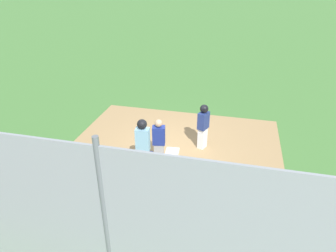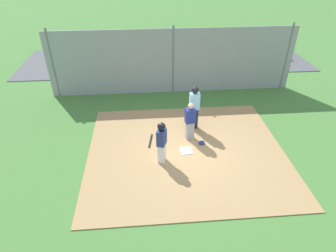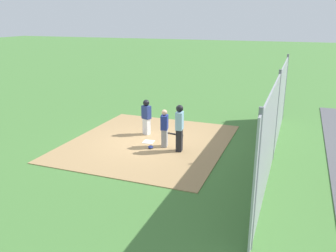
# 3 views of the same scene
# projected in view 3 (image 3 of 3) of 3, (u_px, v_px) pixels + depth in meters

# --- Properties ---
(ground_plane) EXTENTS (140.00, 140.00, 0.00)m
(ground_plane) POSITION_uv_depth(u_px,v_px,m) (148.00, 143.00, 14.83)
(ground_plane) COLOR #477A38
(dirt_infield) EXTENTS (7.20, 6.40, 0.03)m
(dirt_infield) POSITION_uv_depth(u_px,v_px,m) (148.00, 142.00, 14.83)
(dirt_infield) COLOR #A88456
(dirt_infield) RESTS_ON ground_plane
(home_plate) EXTENTS (0.47, 0.47, 0.02)m
(home_plate) POSITION_uv_depth(u_px,v_px,m) (148.00, 142.00, 14.82)
(home_plate) COLOR white
(home_plate) RESTS_ON dirt_infield
(catcher) EXTENTS (0.42, 0.33, 1.55)m
(catcher) POSITION_uv_depth(u_px,v_px,m) (164.00, 128.00, 14.10)
(catcher) COLOR #9E9EA3
(catcher) RESTS_ON dirt_infield
(umpire) EXTENTS (0.41, 0.30, 1.86)m
(umpire) POSITION_uv_depth(u_px,v_px,m) (179.00, 127.00, 13.56)
(umpire) COLOR black
(umpire) RESTS_ON dirt_infield
(runner) EXTENTS (0.38, 0.45, 1.59)m
(runner) POSITION_uv_depth(u_px,v_px,m) (146.00, 115.00, 15.56)
(runner) COLOR silver
(runner) RESTS_ON dirt_infield
(baseball_bat) EXTENTS (0.20, 0.84, 0.06)m
(baseball_bat) POSITION_uv_depth(u_px,v_px,m) (175.00, 134.00, 15.73)
(baseball_bat) COLOR black
(baseball_bat) RESTS_ON dirt_infield
(catcher_mask) EXTENTS (0.24, 0.20, 0.12)m
(catcher_mask) POSITION_uv_depth(u_px,v_px,m) (151.00, 147.00, 14.09)
(catcher_mask) COLOR navy
(catcher_mask) RESTS_ON dirt_infield
(baseball) EXTENTS (0.07, 0.07, 0.07)m
(baseball) POSITION_uv_depth(u_px,v_px,m) (145.00, 133.00, 15.85)
(baseball) COLOR white
(baseball) RESTS_ON dirt_infield
(backstop_fence) EXTENTS (12.00, 0.10, 3.35)m
(backstop_fence) POSITION_uv_depth(u_px,v_px,m) (276.00, 118.00, 12.65)
(backstop_fence) COLOR #93999E
(backstop_fence) RESTS_ON ground_plane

